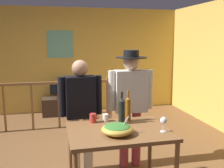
# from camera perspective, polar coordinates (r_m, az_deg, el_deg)

# --- Properties ---
(ground_plane) EXTENTS (7.75, 7.75, 0.00)m
(ground_plane) POSITION_cam_1_polar(r_m,az_deg,el_deg) (3.95, -4.47, -17.21)
(ground_plane) COLOR brown
(back_wall) EXTENTS (5.49, 0.10, 2.56)m
(back_wall) POSITION_cam_1_polar(r_m,az_deg,el_deg) (6.50, -8.66, 5.23)
(back_wall) COLOR gold
(back_wall) RESTS_ON ground_plane
(side_wall_right) EXTENTS (0.10, 4.47, 2.56)m
(side_wall_right) POSITION_cam_1_polar(r_m,az_deg,el_deg) (5.48, 23.43, 3.67)
(side_wall_right) COLOR gold
(side_wall_right) RESTS_ON ground_plane
(framed_picture) EXTENTS (0.62, 0.03, 0.65)m
(framed_picture) POSITION_cam_1_polar(r_m,az_deg,el_deg) (6.41, -11.42, 8.66)
(framed_picture) COLOR #66A999
(stair_railing) EXTENTS (3.22, 0.10, 1.01)m
(stair_railing) POSITION_cam_1_polar(r_m,az_deg,el_deg) (5.32, -12.32, -2.99)
(stair_railing) COLOR brown
(stair_railing) RESTS_ON ground_plane
(tv_console) EXTENTS (0.90, 0.40, 0.42)m
(tv_console) POSITION_cam_1_polar(r_m,az_deg,el_deg) (6.32, -11.14, -4.86)
(tv_console) COLOR #38281E
(tv_console) RESTS_ON ground_plane
(flat_screen_tv) EXTENTS (0.51, 0.12, 0.40)m
(flat_screen_tv) POSITION_cam_1_polar(r_m,az_deg,el_deg) (6.19, -11.27, -0.90)
(flat_screen_tv) COLOR black
(flat_screen_tv) RESTS_ON tv_console
(serving_table) EXTENTS (1.13, 0.82, 0.81)m
(serving_table) POSITION_cam_1_polar(r_m,az_deg,el_deg) (2.92, 1.56, -11.78)
(serving_table) COLOR brown
(serving_table) RESTS_ON ground_plane
(salad_bowl) EXTENTS (0.34, 0.34, 0.19)m
(salad_bowl) POSITION_cam_1_polar(r_m,az_deg,el_deg) (2.74, 1.17, -9.91)
(salad_bowl) COLOR gold
(salad_bowl) RESTS_ON serving_table
(wine_glass) EXTENTS (0.07, 0.07, 0.17)m
(wine_glass) POSITION_cam_1_polar(r_m,az_deg,el_deg) (2.85, 11.38, -8.11)
(wine_glass) COLOR silver
(wine_glass) RESTS_ON serving_table
(wine_bottle_dark) EXTENTS (0.08, 0.08, 0.38)m
(wine_bottle_dark) POSITION_cam_1_polar(r_m,az_deg,el_deg) (3.05, 2.18, -5.87)
(wine_bottle_dark) COLOR black
(wine_bottle_dark) RESTS_ON serving_table
(wine_bottle_amber) EXTENTS (0.07, 0.07, 0.39)m
(wine_bottle_amber) POSITION_cam_1_polar(r_m,az_deg,el_deg) (3.15, 3.61, -5.43)
(wine_bottle_amber) COLOR brown
(wine_bottle_amber) RESTS_ON serving_table
(mug_white) EXTENTS (0.11, 0.07, 0.09)m
(mug_white) POSITION_cam_1_polar(r_m,az_deg,el_deg) (3.16, -1.41, -7.50)
(mug_white) COLOR white
(mug_white) RESTS_ON serving_table
(mug_red) EXTENTS (0.12, 0.08, 0.11)m
(mug_red) POSITION_cam_1_polar(r_m,az_deg,el_deg) (3.12, -4.23, -7.55)
(mug_red) COLOR #B7332D
(mug_red) RESTS_ON serving_table
(person_standing_left) EXTENTS (0.57, 0.23, 1.54)m
(person_standing_left) POSITION_cam_1_polar(r_m,az_deg,el_deg) (3.45, -6.95, -5.28)
(person_standing_left) COLOR beige
(person_standing_left) RESTS_ON ground_plane
(person_standing_right) EXTENTS (0.63, 0.42, 1.66)m
(person_standing_right) POSITION_cam_1_polar(r_m,az_deg,el_deg) (3.56, 4.18, -3.17)
(person_standing_right) COLOR #9E3842
(person_standing_right) RESTS_ON ground_plane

